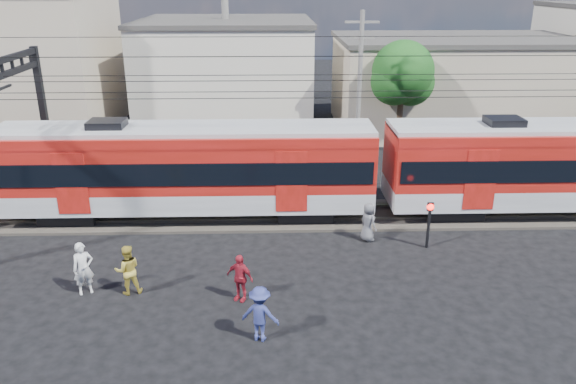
% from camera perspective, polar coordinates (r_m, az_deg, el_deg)
% --- Properties ---
extents(ground, '(120.00, 120.00, 0.00)m').
position_cam_1_polar(ground, '(18.16, -5.62, -12.65)').
color(ground, black).
rests_on(ground, ground).
extents(track_bed, '(70.00, 3.40, 0.12)m').
position_cam_1_polar(track_bed, '(25.18, -4.47, -2.44)').
color(track_bed, '#2D2823').
rests_on(track_bed, ground).
extents(rail_near, '(70.00, 0.12, 0.12)m').
position_cam_1_polar(rail_near, '(24.45, -4.55, -2.88)').
color(rail_near, '#59544C').
rests_on(rail_near, track_bed).
extents(rail_far, '(70.00, 0.12, 0.12)m').
position_cam_1_polar(rail_far, '(25.83, -4.40, -1.54)').
color(rail_far, '#59544C').
rests_on(rail_far, track_bed).
extents(commuter_train, '(50.30, 3.08, 4.17)m').
position_cam_1_polar(commuter_train, '(24.57, -9.77, 2.55)').
color(commuter_train, black).
rests_on(commuter_train, ground).
extents(catenary, '(70.00, 9.30, 7.52)m').
position_cam_1_polar(catenary, '(25.62, -24.71, 8.04)').
color(catenary, black).
rests_on(catenary, ground).
extents(building_west, '(14.28, 10.20, 9.30)m').
position_cam_1_polar(building_west, '(43.51, -27.08, 11.60)').
color(building_west, gray).
rests_on(building_west, ground).
extents(building_midwest, '(12.24, 12.24, 7.30)m').
position_cam_1_polar(building_midwest, '(42.70, -6.18, 12.20)').
color(building_midwest, beige).
rests_on(building_midwest, ground).
extents(building_mideast, '(16.32, 10.20, 6.30)m').
position_cam_1_polar(building_mideast, '(41.67, 16.43, 10.58)').
color(building_mideast, gray).
rests_on(building_mideast, ground).
extents(utility_pole_mid, '(1.80, 0.24, 8.50)m').
position_cam_1_polar(utility_pole_mid, '(30.95, 7.25, 10.53)').
color(utility_pole_mid, slate).
rests_on(utility_pole_mid, ground).
extents(tree_near, '(3.82, 3.64, 6.72)m').
position_cam_1_polar(tree_near, '(34.53, 11.84, 11.54)').
color(tree_near, '#382619').
rests_on(tree_near, ground).
extents(pedestrian_a, '(0.80, 0.70, 1.85)m').
position_cam_1_polar(pedestrian_a, '(20.13, -20.08, -7.31)').
color(pedestrian_a, silver).
rests_on(pedestrian_a, ground).
extents(pedestrian_b, '(1.01, 0.89, 1.76)m').
position_cam_1_polar(pedestrian_b, '(19.69, -15.98, -7.61)').
color(pedestrian_b, gold).
rests_on(pedestrian_b, ground).
extents(pedestrian_c, '(1.26, 0.93, 1.74)m').
position_cam_1_polar(pedestrian_c, '(16.71, -2.86, -12.27)').
color(pedestrian_c, navy).
rests_on(pedestrian_c, ground).
extents(pedestrian_d, '(1.04, 0.81, 1.65)m').
position_cam_1_polar(pedestrian_d, '(18.67, -4.93, -8.65)').
color(pedestrian_d, maroon).
rests_on(pedestrian_d, ground).
extents(pedestrian_e, '(0.87, 0.94, 1.61)m').
position_cam_1_polar(pedestrian_e, '(22.88, 8.15, -3.05)').
color(pedestrian_e, '#55555A').
rests_on(pedestrian_e, ground).
extents(crossing_signal, '(0.28, 0.28, 1.92)m').
position_cam_1_polar(crossing_signal, '(22.53, 14.17, -2.44)').
color(crossing_signal, black).
rests_on(crossing_signal, ground).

